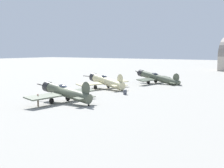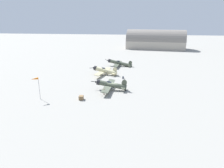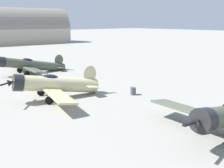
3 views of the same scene
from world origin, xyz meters
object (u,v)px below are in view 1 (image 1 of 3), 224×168
airplane_foreground (65,92)px  airplane_mid_apron (105,81)px  fuel_drum (125,92)px  ground_crew_mechanic (38,99)px  airplane_far_line (157,78)px

airplane_foreground → airplane_mid_apron: (4.32, -16.27, -0.05)m
airplane_foreground → fuel_drum: size_ratio=15.02×
airplane_mid_apron → ground_crew_mechanic: (-3.18, 20.28, -0.50)m
airplane_foreground → ground_crew_mechanic: (1.14, 4.01, -0.55)m
airplane_far_line → ground_crew_mechanic: 34.46m
ground_crew_mechanic → fuel_drum: ground_crew_mechanic is taller
airplane_mid_apron → airplane_foreground: bearing=118.4°
ground_crew_mechanic → fuel_drum: bearing=12.8°
airplane_far_line → ground_crew_mechanic: size_ratio=7.19×
airplane_foreground → airplane_mid_apron: bearing=-72.3°
airplane_foreground → ground_crew_mechanic: size_ratio=7.37×
airplane_foreground → airplane_mid_apron: size_ratio=1.01×
ground_crew_mechanic → airplane_mid_apron: bearing=35.5°
fuel_drum → airplane_foreground: bearing=76.9°
airplane_foreground → airplane_mid_apron: airplane_foreground is taller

